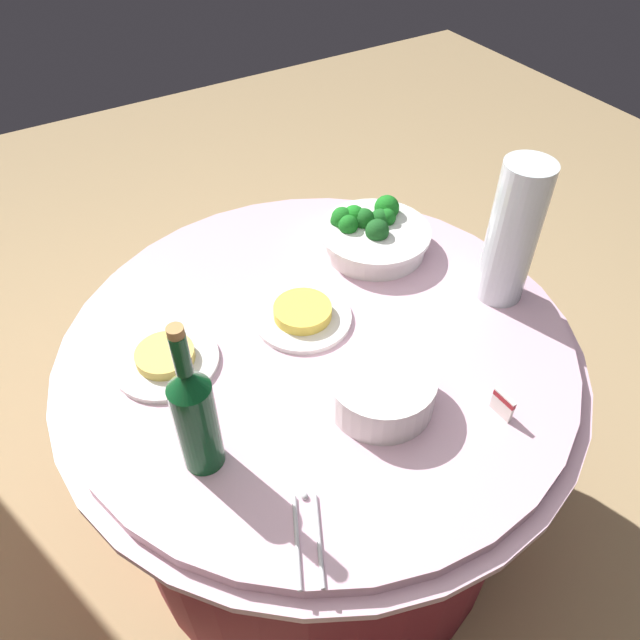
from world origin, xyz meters
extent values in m
plane|color=tan|center=(0.00, 0.00, 0.00)|extent=(6.00, 6.00, 0.00)
cylinder|color=maroon|center=(0.00, 0.00, 0.34)|extent=(1.01, 1.01, 0.69)
cylinder|color=#E0B2C6|center=(0.00, 0.00, 0.70)|extent=(1.16, 1.16, 0.02)
cylinder|color=#E0B2C6|center=(0.00, 0.00, 0.72)|extent=(1.10, 1.10, 0.03)
cylinder|color=white|center=(0.20, -0.28, 0.77)|extent=(0.26, 0.26, 0.05)
cylinder|color=white|center=(0.20, -0.28, 0.80)|extent=(0.28, 0.28, 0.01)
sphere|color=#19721E|center=(0.23, -0.22, 0.81)|extent=(0.05, 0.05, 0.05)
sphere|color=#196F1E|center=(0.21, -0.32, 0.81)|extent=(0.05, 0.05, 0.05)
sphere|color=#19831E|center=(0.25, -0.25, 0.82)|extent=(0.06, 0.06, 0.06)
sphere|color=#19781E|center=(0.24, -0.34, 0.82)|extent=(0.06, 0.06, 0.06)
sphere|color=#19531E|center=(0.18, -0.27, 0.81)|extent=(0.06, 0.06, 0.06)
sphere|color=#19611E|center=(0.23, -0.27, 0.81)|extent=(0.06, 0.06, 0.06)
sphere|color=#19731E|center=(0.26, -0.22, 0.82)|extent=(0.05, 0.05, 0.05)
sphere|color=#195F1E|center=(0.27, -0.22, 0.81)|extent=(0.04, 0.04, 0.04)
sphere|color=#195E1E|center=(0.22, -0.31, 0.81)|extent=(0.05, 0.05, 0.05)
cylinder|color=white|center=(-0.22, -0.01, 0.74)|extent=(0.21, 0.21, 0.01)
cylinder|color=white|center=(-0.22, -0.01, 0.76)|extent=(0.21, 0.21, 0.01)
cylinder|color=white|center=(-0.22, -0.01, 0.77)|extent=(0.21, 0.21, 0.01)
cylinder|color=white|center=(-0.22, -0.01, 0.78)|extent=(0.21, 0.21, 0.01)
cylinder|color=white|center=(-0.22, -0.01, 0.79)|extent=(0.21, 0.21, 0.01)
cylinder|color=white|center=(-0.22, -0.01, 0.80)|extent=(0.21, 0.21, 0.01)
cylinder|color=white|center=(-0.22, -0.01, 0.80)|extent=(0.21, 0.21, 0.01)
cylinder|color=white|center=(-0.22, -0.01, 0.81)|extent=(0.21, 0.21, 0.01)
cylinder|color=#0D4620|center=(-0.16, 0.34, 0.84)|extent=(0.07, 0.07, 0.20)
cone|color=#0D4620|center=(-0.16, 0.34, 0.96)|extent=(0.07, 0.07, 0.04)
cylinder|color=#0D4620|center=(-0.16, 0.34, 1.02)|extent=(0.03, 0.03, 0.08)
cylinder|color=#B2844C|center=(-0.16, 0.34, 1.07)|extent=(0.03, 0.03, 0.02)
cylinder|color=silver|center=(-0.09, -0.43, 0.91)|extent=(0.11, 0.11, 0.34)
sphere|color=#E5B26B|center=(-0.07, -0.43, 0.78)|extent=(0.06, 0.06, 0.06)
sphere|color=#E5B26B|center=(-0.10, -0.41, 0.78)|extent=(0.06, 0.06, 0.06)
sphere|color=#E5B26B|center=(-0.10, -0.45, 0.78)|extent=(0.06, 0.06, 0.06)
sphere|color=#72C64C|center=(-0.08, -0.42, 0.83)|extent=(0.06, 0.06, 0.06)
sphere|color=#72C64C|center=(-0.11, -0.42, 0.83)|extent=(0.06, 0.06, 0.06)
sphere|color=#72C64C|center=(-0.09, -0.45, 0.83)|extent=(0.06, 0.06, 0.06)
sphere|color=red|center=(-0.08, -0.41, 0.89)|extent=(0.06, 0.06, 0.06)
sphere|color=red|center=(-0.11, -0.44, 0.89)|extent=(0.06, 0.06, 0.06)
sphere|color=red|center=(-0.08, -0.45, 0.89)|extent=(0.06, 0.06, 0.06)
sphere|color=#E5B26B|center=(-0.10, -0.41, 0.94)|extent=(0.06, 0.06, 0.06)
sphere|color=#E5B26B|center=(-0.11, -0.45, 0.94)|extent=(0.06, 0.06, 0.06)
sphere|color=#E5B26B|center=(-0.07, -0.44, 0.94)|extent=(0.06, 0.06, 0.06)
sphere|color=#72C64C|center=(-0.11, -0.42, 0.99)|extent=(0.06, 0.06, 0.06)
sphere|color=#72C64C|center=(-0.10, -0.45, 0.99)|extent=(0.06, 0.06, 0.06)
sphere|color=#72C64C|center=(-0.07, -0.43, 0.99)|extent=(0.06, 0.06, 0.06)
cylinder|color=silver|center=(-0.40, 0.24, 0.74)|extent=(0.15, 0.08, 0.01)
cylinder|color=silver|center=(-0.38, 0.28, 0.74)|extent=(0.15, 0.08, 0.01)
sphere|color=silver|center=(-0.32, 0.22, 0.74)|extent=(0.01, 0.01, 0.01)
cylinder|color=white|center=(0.07, 0.01, 0.75)|extent=(0.22, 0.22, 0.01)
cylinder|color=#F2D14C|center=(0.07, 0.01, 0.77)|extent=(0.13, 0.13, 0.03)
cylinder|color=white|center=(0.10, 0.32, 0.75)|extent=(0.22, 0.22, 0.01)
cylinder|color=#EACC60|center=(0.10, 0.32, 0.76)|extent=(0.12, 0.12, 0.02)
cube|color=white|center=(-0.36, -0.19, 0.77)|extent=(0.05, 0.01, 0.05)
cube|color=maroon|center=(-0.36, -0.19, 0.79)|extent=(0.05, 0.01, 0.01)
camera|label=1|loc=(-0.80, 0.48, 1.69)|focal=34.15mm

